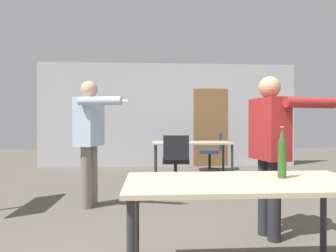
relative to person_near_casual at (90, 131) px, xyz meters
name	(u,v)px	position (x,y,z in m)	size (l,w,h in m)	color
back_wall	(170,115)	(1.34, 3.75, 0.32)	(6.77, 0.12, 2.71)	#BCBCC1
conference_table_near	(244,191)	(1.47, -2.10, -0.36)	(1.65, 0.77, 0.74)	#C6B793
conference_table_far	(192,145)	(1.69, 2.09, -0.36)	(1.64, 0.83, 0.74)	#C6B793
person_near_casual	(90,131)	(0.00, 0.00, 0.00)	(0.75, 0.79, 1.71)	slate
person_right_polo	(271,140)	(2.01, -1.24, -0.06)	(0.81, 0.59, 1.60)	#28282D
office_chair_mid_tucked	(176,163)	(1.27, 1.12, -0.59)	(0.52, 0.56, 0.93)	black
office_chair_far_left	(213,153)	(2.33, 2.97, -0.60)	(0.61, 0.56, 0.92)	black
beer_bottle	(282,154)	(1.77, -2.03, -0.11)	(0.06, 0.06, 0.37)	#2D511E
drink_cup	(188,140)	(1.60, 2.04, -0.24)	(0.07, 0.07, 0.10)	silver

